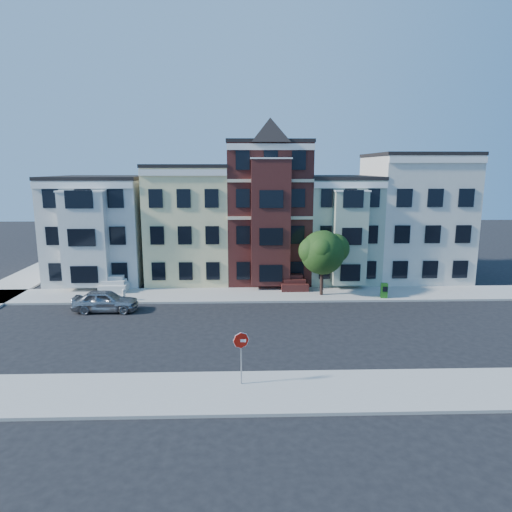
{
  "coord_description": "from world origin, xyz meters",
  "views": [
    {
      "loc": [
        -2.31,
        -27.02,
        10.05
      ],
      "look_at": [
        -1.39,
        3.0,
        4.2
      ],
      "focal_mm": 32.0,
      "sensor_mm": 36.0,
      "label": 1
    }
  ],
  "objects_px": {
    "street_tree": "(322,256)",
    "parked_car": "(105,301)",
    "stop_sign": "(241,355)",
    "fire_hydrant": "(124,296)",
    "newspaper_box": "(384,290)"
  },
  "relations": [
    {
      "from": "street_tree",
      "to": "fire_hydrant",
      "type": "distance_m",
      "value": 15.49
    },
    {
      "from": "newspaper_box",
      "to": "stop_sign",
      "type": "height_order",
      "value": "stop_sign"
    },
    {
      "from": "newspaper_box",
      "to": "stop_sign",
      "type": "relative_size",
      "value": 0.4
    },
    {
      "from": "fire_hydrant",
      "to": "stop_sign",
      "type": "distance_m",
      "value": 16.42
    },
    {
      "from": "street_tree",
      "to": "newspaper_box",
      "type": "distance_m",
      "value": 5.45
    },
    {
      "from": "street_tree",
      "to": "parked_car",
      "type": "relative_size",
      "value": 1.39
    },
    {
      "from": "stop_sign",
      "to": "parked_car",
      "type": "bearing_deg",
      "value": 132.63
    },
    {
      "from": "street_tree",
      "to": "stop_sign",
      "type": "distance_m",
      "value": 16.3
    },
    {
      "from": "street_tree",
      "to": "parked_car",
      "type": "xyz_separation_m",
      "value": [
        -15.94,
        -3.29,
        -2.54
      ]
    },
    {
      "from": "parked_car",
      "to": "fire_hydrant",
      "type": "height_order",
      "value": "parked_car"
    },
    {
      "from": "street_tree",
      "to": "fire_hydrant",
      "type": "bearing_deg",
      "value": -175.63
    },
    {
      "from": "parked_car",
      "to": "fire_hydrant",
      "type": "bearing_deg",
      "value": -18.64
    },
    {
      "from": "newspaper_box",
      "to": "fire_hydrant",
      "type": "xyz_separation_m",
      "value": [
        -19.89,
        -0.22,
        -0.21
      ]
    },
    {
      "from": "parked_car",
      "to": "fire_hydrant",
      "type": "relative_size",
      "value": 6.31
    },
    {
      "from": "fire_hydrant",
      "to": "stop_sign",
      "type": "height_order",
      "value": "stop_sign"
    }
  ]
}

